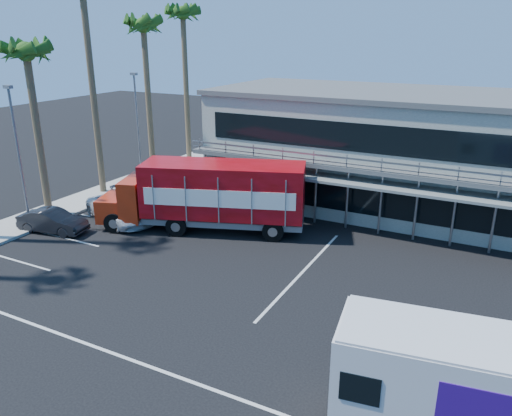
% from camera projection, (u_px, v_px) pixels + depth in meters
% --- Properties ---
extents(ground, '(120.00, 120.00, 0.00)m').
position_uv_depth(ground, '(235.00, 290.00, 21.95)').
color(ground, black).
rests_on(ground, ground).
extents(building, '(22.40, 12.00, 7.30)m').
position_uv_depth(building, '(390.00, 149.00, 31.97)').
color(building, gray).
rests_on(building, ground).
extents(curb_strip, '(3.00, 32.00, 0.16)m').
position_uv_depth(curb_strip, '(85.00, 200.00, 33.43)').
color(curb_strip, '#A5A399').
rests_on(curb_strip, ground).
extents(palm_c, '(2.80, 2.80, 10.75)m').
position_uv_depth(palm_c, '(27.00, 61.00, 27.85)').
color(palm_c, brown).
rests_on(palm_c, ground).
extents(palm_e, '(2.80, 2.80, 12.25)m').
position_uv_depth(palm_e, '(144.00, 35.00, 35.70)').
color(palm_e, brown).
rests_on(palm_e, ground).
extents(palm_f, '(2.80, 2.80, 13.25)m').
position_uv_depth(palm_f, '(183.00, 23.00, 40.19)').
color(palm_f, brown).
rests_on(palm_f, ground).
extents(light_pole_near, '(0.50, 0.25, 8.09)m').
position_uv_depth(light_pole_near, '(18.00, 152.00, 27.43)').
color(light_pole_near, gray).
rests_on(light_pole_near, ground).
extents(light_pole_far, '(0.50, 0.25, 8.09)m').
position_uv_depth(light_pole_far, '(138.00, 124.00, 35.82)').
color(light_pole_far, gray).
rests_on(light_pole_far, ground).
extents(red_truck, '(11.87, 6.39, 3.92)m').
position_uv_depth(red_truck, '(210.00, 194.00, 27.96)').
color(red_truck, '#AF260E').
rests_on(red_truck, ground).
extents(white_van, '(7.47, 3.45, 3.51)m').
position_uv_depth(white_van, '(476.00, 396.00, 12.81)').
color(white_van, silver).
rests_on(white_van, ground).
extents(parked_car_b, '(4.14, 2.02, 1.31)m').
position_uv_depth(parked_car_b, '(53.00, 221.00, 28.14)').
color(parked_car_b, black).
rests_on(parked_car_b, ground).
extents(parked_car_c, '(5.98, 4.35, 1.51)m').
position_uv_depth(parked_car_c, '(122.00, 209.00, 29.82)').
color(parked_car_c, silver).
rests_on(parked_car_c, ground).
extents(parked_car_d, '(5.36, 3.05, 1.46)m').
position_uv_depth(parked_car_d, '(146.00, 200.00, 31.36)').
color(parked_car_d, '#2C303B').
rests_on(parked_car_d, ground).
extents(parked_car_e, '(5.18, 3.67, 1.64)m').
position_uv_depth(parked_car_e, '(161.00, 197.00, 31.82)').
color(parked_car_e, gray).
rests_on(parked_car_e, ground).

